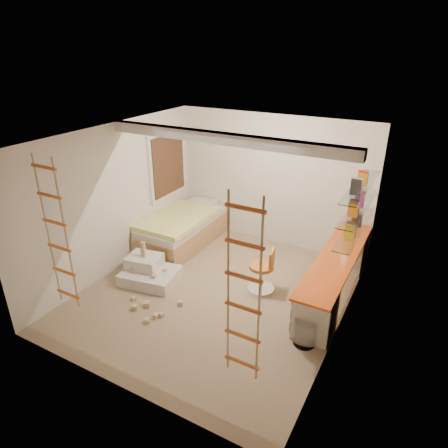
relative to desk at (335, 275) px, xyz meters
The scene contains 15 objects.
floor 1.96m from the desk, 153.35° to the right, with size 4.50×4.50×0.00m, color #947A5F.
ceiling_beam 2.78m from the desk, 161.89° to the right, with size 4.00×0.18×0.16m, color white.
window_frame 3.91m from the desk, behind, with size 0.06×1.15×1.35m, color white.
window_blind 3.88m from the desk, behind, with size 0.02×1.00×1.20m, color #4C2D1E.
rope_ladder_left 4.18m from the desk, 139.59° to the right, with size 0.41×0.04×2.13m, color #E25D26, non-canonical shape.
rope_ladder_right 2.86m from the desk, 98.00° to the right, with size 0.41×0.04×2.13m, color #BE4B20, non-canonical shape.
waste_bin 1.32m from the desk, 91.90° to the right, with size 0.31×0.31×0.38m, color white.
desk is the anchor object (origin of this frame).
shelves 1.14m from the desk, 60.31° to the left, with size 0.25×1.80×0.71m.
bed 3.22m from the desk, behind, with size 1.02×2.00×0.69m.
task_lamp 1.21m from the desk, 92.80° to the left, with size 0.14×0.36×0.57m.
swivel_chair 1.16m from the desk, 160.07° to the right, with size 0.54×0.54×0.78m.
play_platform 3.14m from the desk, 160.38° to the right, with size 1.04×0.87×0.41m.
toy_blocks 3.01m from the desk, 151.08° to the right, with size 1.16×1.12×0.68m.
books 1.23m from the desk, 60.31° to the left, with size 0.14×0.70×0.92m.
Camera 1 is at (2.79, -4.77, 3.81)m, focal length 32.00 mm.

